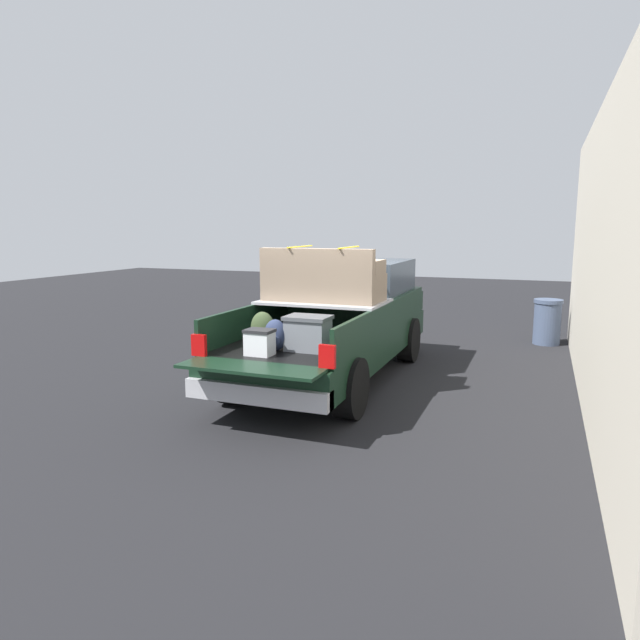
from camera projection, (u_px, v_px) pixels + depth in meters
The scene contains 4 objects.
ground_plane at pixel (333, 379), 9.57m from camera, with size 40.00×40.00×0.00m, color black.
pickup_truck at pixel (341, 319), 9.76m from camera, with size 6.05×2.06×2.23m.
building_facade at pixel (606, 260), 7.80m from camera, with size 10.51×0.36×4.17m, color beige.
trash_can at pixel (547, 322), 12.35m from camera, with size 0.60×0.60×0.98m.
Camera 1 is at (-8.73, -3.17, 2.54)m, focal length 32.02 mm.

